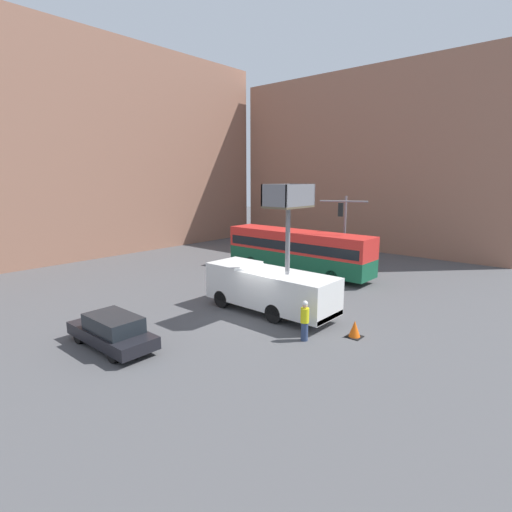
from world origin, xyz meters
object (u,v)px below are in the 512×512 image
object	(u,v)px
utility_truck	(270,285)
road_worker_directing	(298,286)
parked_car_curbside	(112,331)
road_worker_near_truck	(305,321)
traffic_cone_near_truck	(355,329)
city_bus	(298,249)
traffic_light_pole	(343,223)

from	to	relation	value
utility_truck	road_worker_directing	world-z (taller)	utility_truck
parked_car_curbside	road_worker_near_truck	bearing A→B (deg)	-44.03
road_worker_directing	traffic_cone_near_truck	bearing A→B (deg)	19.50
road_worker_near_truck	parked_car_curbside	distance (m)	8.35
utility_truck	road_worker_near_truck	bearing A→B (deg)	-118.18
city_bus	traffic_light_pole	size ratio (longest dim) A/B	2.02
parked_car_curbside	traffic_cone_near_truck	bearing A→B (deg)	-43.06
traffic_cone_near_truck	utility_truck	bearing A→B (deg)	89.17
utility_truck	city_bus	bearing A→B (deg)	26.18
city_bus	parked_car_curbside	xyz separation A→B (m)	(-16.32, -1.89, -1.15)
traffic_light_pole	parked_car_curbside	distance (m)	17.81
traffic_cone_near_truck	parked_car_curbside	size ratio (longest dim) A/B	0.17
traffic_light_pole	road_worker_directing	xyz separation A→B (m)	(-7.00, -1.01, -2.99)
road_worker_directing	parked_car_curbside	distance (m)	10.72
city_bus	road_worker_directing	size ratio (longest dim) A/B	6.14
traffic_cone_near_truck	city_bus	bearing A→B (deg)	47.28
traffic_light_pole	parked_car_curbside	size ratio (longest dim) A/B	1.26
utility_truck	road_worker_near_truck	size ratio (longest dim) A/B	4.03
city_bus	traffic_cone_near_truck	size ratio (longest dim) A/B	15.12
parked_car_curbside	utility_truck	bearing A→B (deg)	-15.93
city_bus	traffic_cone_near_truck	xyz separation A→B (m)	(-8.50, -9.20, -1.52)
utility_truck	traffic_cone_near_truck	size ratio (longest dim) A/B	9.56
utility_truck	city_bus	size ratio (longest dim) A/B	0.63
road_worker_near_truck	utility_truck	bearing A→B (deg)	125.83
traffic_light_pole	road_worker_directing	distance (m)	7.68
traffic_light_pole	road_worker_near_truck	size ratio (longest dim) A/B	3.15
utility_truck	road_worker_directing	xyz separation A→B (m)	(2.58, -0.01, -0.54)
parked_car_curbside	city_bus	bearing A→B (deg)	6.59
road_worker_near_truck	traffic_cone_near_truck	bearing A→B (deg)	24.34
city_bus	utility_truck	bearing A→B (deg)	97.35
city_bus	traffic_cone_near_truck	distance (m)	12.61
city_bus	road_worker_directing	world-z (taller)	city_bus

